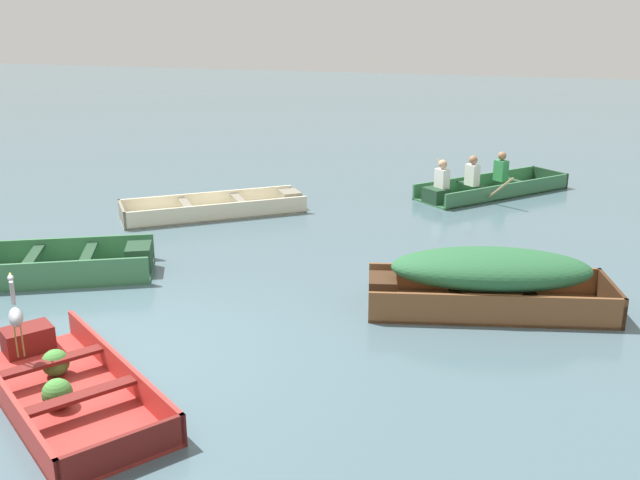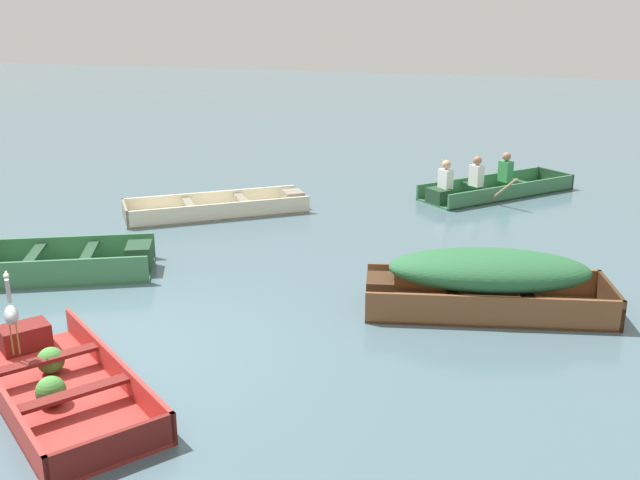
{
  "view_description": "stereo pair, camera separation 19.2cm",
  "coord_description": "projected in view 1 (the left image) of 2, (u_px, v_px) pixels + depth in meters",
  "views": [
    {
      "loc": [
        4.5,
        -6.05,
        3.7
      ],
      "look_at": [
        1.24,
        3.95,
        0.35
      ],
      "focal_mm": 40.0,
      "sensor_mm": 36.0,
      "label": 1
    },
    {
      "loc": [
        4.68,
        -5.99,
        3.7
      ],
      "look_at": [
        1.24,
        3.95,
        0.35
      ],
      "focal_mm": 40.0,
      "sensor_mm": 36.0,
      "label": 2
    }
  ],
  "objects": [
    {
      "name": "skiff_cream_near_moored",
      "position": [
        221.0,
        208.0,
        13.73
      ],
      "size": [
        3.34,
        2.95,
        0.33
      ],
      "color": "beige",
      "rests_on": "ground"
    },
    {
      "name": "skiff_wooden_brown_mid_moored",
      "position": [
        488.0,
        275.0,
        9.2
      ],
      "size": [
        3.31,
        1.84,
        0.82
      ],
      "color": "brown",
      "rests_on": "ground"
    },
    {
      "name": "ground_plane",
      "position": [
        105.0,
        362.0,
        7.93
      ],
      "size": [
        80.0,
        80.0,
        0.0
      ],
      "primitive_type": "plane",
      "color": "#47606B"
    },
    {
      "name": "dinghy_red_foreground",
      "position": [
        61.0,
        384.0,
        7.22
      ],
      "size": [
        3.06,
        2.61,
        0.33
      ],
      "color": "#AD2D28",
      "rests_on": "ground"
    },
    {
      "name": "heron_on_dinghy",
      "position": [
        16.0,
        314.0,
        7.2
      ],
      "size": [
        0.37,
        0.39,
        0.84
      ],
      "color": "olive",
      "rests_on": "dinghy_red_foreground"
    },
    {
      "name": "rowboat_green_with_crew",
      "position": [
        485.0,
        186.0,
        15.11
      ],
      "size": [
        3.08,
        3.38,
        0.9
      ],
      "color": "#387047",
      "rests_on": "ground"
    },
    {
      "name": "skiff_green_outer_moored",
      "position": [
        71.0,
        266.0,
        10.52
      ],
      "size": [
        2.86,
        2.24,
        0.41
      ],
      "color": "#387047",
      "rests_on": "ground"
    }
  ]
}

